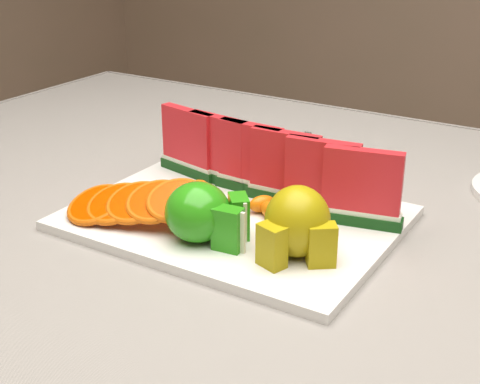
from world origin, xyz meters
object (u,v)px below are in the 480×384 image
(platter, at_px, (235,218))
(apple_cluster, at_px, (204,214))
(pear_cluster, at_px, (297,224))
(fork, at_px, (287,149))

(platter, bearing_deg, apple_cluster, -85.23)
(platter, xyz_separation_m, apple_cluster, (0.01, -0.08, 0.04))
(pear_cluster, bearing_deg, platter, 154.22)
(pear_cluster, relative_size, fork, 0.50)
(apple_cluster, xyz_separation_m, fork, (-0.08, 0.36, -0.04))
(pear_cluster, bearing_deg, apple_cluster, -168.74)
(fork, bearing_deg, apple_cluster, -77.74)
(apple_cluster, relative_size, fork, 0.63)
(pear_cluster, height_order, fork, pear_cluster)
(platter, relative_size, apple_cluster, 3.44)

